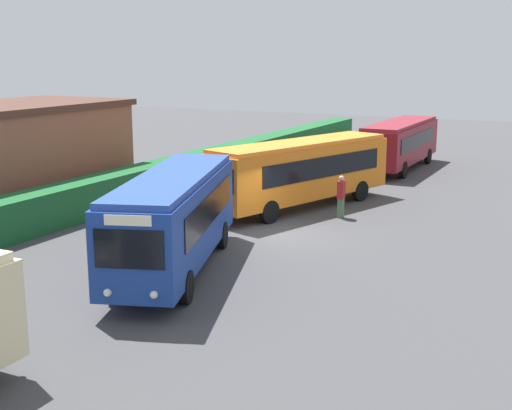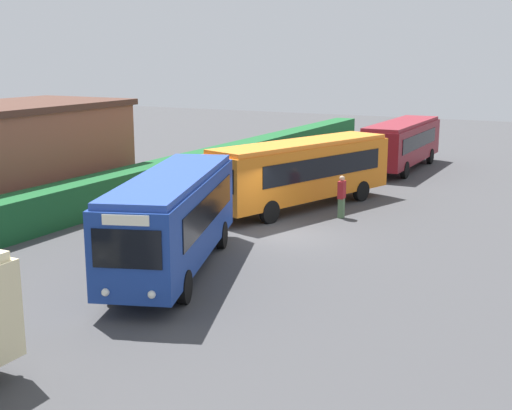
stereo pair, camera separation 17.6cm
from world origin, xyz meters
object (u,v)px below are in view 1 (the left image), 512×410
(bus_maroon, at_px, (400,142))
(person_left, at_px, (341,195))
(bus_blue, at_px, (174,216))
(bus_orange, at_px, (301,170))
(person_center, at_px, (362,155))

(bus_maroon, bearing_deg, person_left, -174.89)
(bus_maroon, relative_size, person_left, 5.31)
(bus_blue, distance_m, bus_maroon, 23.71)
(bus_orange, distance_m, person_left, 2.73)
(bus_maroon, bearing_deg, person_center, 138.58)
(person_center, bearing_deg, bus_blue, 56.15)
(bus_orange, xyz_separation_m, person_left, (-1.05, -2.39, -0.81))
(bus_maroon, xyz_separation_m, person_center, (-1.99, 1.76, -0.70))
(bus_blue, relative_size, person_center, 5.00)
(bus_maroon, height_order, person_left, bus_maroon)
(person_center, bearing_deg, person_left, 68.31)
(bus_orange, bearing_deg, bus_maroon, -167.05)
(bus_orange, height_order, person_left, bus_orange)
(bus_maroon, relative_size, person_center, 5.17)
(bus_orange, bearing_deg, person_left, 84.20)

